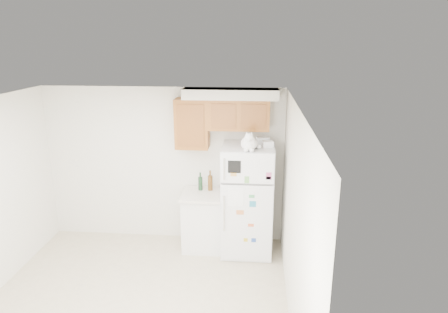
# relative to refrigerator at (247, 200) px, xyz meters

# --- Properties ---
(ground_plane) EXTENTS (3.80, 4.00, 0.01)m
(ground_plane) POSITION_rel_refrigerator_xyz_m (-1.35, -1.61, -0.86)
(ground_plane) COLOR beige
(room_shell) EXTENTS (3.84, 4.04, 2.52)m
(room_shell) POSITION_rel_refrigerator_xyz_m (-1.23, -1.36, 0.82)
(room_shell) COLOR silver
(room_shell) RESTS_ON ground_plane
(refrigerator) EXTENTS (0.76, 0.78, 1.70)m
(refrigerator) POSITION_rel_refrigerator_xyz_m (0.00, 0.00, 0.00)
(refrigerator) COLOR silver
(refrigerator) RESTS_ON ground_plane
(base_counter) EXTENTS (0.64, 0.64, 0.92)m
(base_counter) POSITION_rel_refrigerator_xyz_m (-0.69, 0.07, -0.39)
(base_counter) COLOR white
(base_counter) RESTS_ON ground_plane
(cat) EXTENTS (0.29, 0.42, 0.30)m
(cat) POSITION_rel_refrigerator_xyz_m (0.02, -0.23, 0.96)
(cat) COLOR white
(cat) RESTS_ON refrigerator
(storage_box_back) EXTENTS (0.20, 0.16, 0.10)m
(storage_box_back) POSITION_rel_refrigerator_xyz_m (0.21, 0.15, 0.90)
(storage_box_back) COLOR white
(storage_box_back) RESTS_ON refrigerator
(storage_box_front) EXTENTS (0.17, 0.14, 0.09)m
(storage_box_front) POSITION_rel_refrigerator_xyz_m (0.28, -0.04, 0.89)
(storage_box_front) COLOR white
(storage_box_front) RESTS_ON refrigerator
(bottle_green) EXTENTS (0.07, 0.07, 0.29)m
(bottle_green) POSITION_rel_refrigerator_xyz_m (-0.74, 0.19, 0.21)
(bottle_green) COLOR #19381E
(bottle_green) RESTS_ON base_counter
(bottle_amber) EXTENTS (0.08, 0.08, 0.32)m
(bottle_amber) POSITION_rel_refrigerator_xyz_m (-0.59, 0.20, 0.23)
(bottle_amber) COLOR #593814
(bottle_amber) RESTS_ON base_counter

